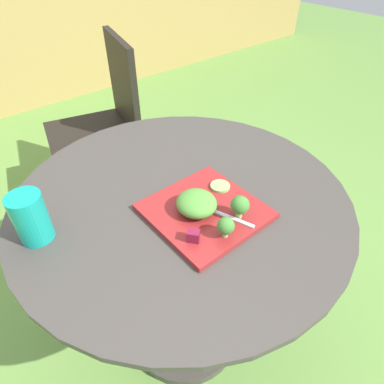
{
  "coord_description": "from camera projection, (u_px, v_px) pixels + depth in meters",
  "views": [
    {
      "loc": [
        -0.43,
        -0.56,
        1.33
      ],
      "look_at": [
        -0.0,
        -0.05,
        0.78
      ],
      "focal_mm": 31.37,
      "sensor_mm": 36.0,
      "label": 1
    }
  ],
  "objects": [
    {
      "name": "ground_plane",
      "position": [
        185.0,
        329.0,
        1.4
      ],
      "size": [
        12.0,
        12.0,
        0.0
      ],
      "primitive_type": "plane",
      "color": "#669342"
    },
    {
      "name": "patio_table",
      "position": [
        183.0,
        255.0,
        1.09
      ],
      "size": [
        0.92,
        0.92,
        0.74
      ],
      "color": "#423D38",
      "rests_on": "ground_plane"
    },
    {
      "name": "patio_chair",
      "position": [
        106.0,
        115.0,
        1.74
      ],
      "size": [
        0.54,
        0.54,
        0.9
      ],
      "color": "black",
      "rests_on": "ground_plane"
    },
    {
      "name": "salad_plate",
      "position": [
        204.0,
        212.0,
        0.86
      ],
      "size": [
        0.27,
        0.27,
        0.01
      ],
      "primitive_type": "cube",
      "color": "maroon",
      "rests_on": "patio_table"
    },
    {
      "name": "drinking_glass",
      "position": [
        32.0,
        220.0,
        0.77
      ],
      "size": [
        0.08,
        0.08,
        0.13
      ],
      "color": "#149989",
      "rests_on": "patio_table"
    },
    {
      "name": "fork",
      "position": [
        220.0,
        213.0,
        0.84
      ],
      "size": [
        0.07,
        0.15,
        0.0
      ],
      "color": "silver",
      "rests_on": "salad_plate"
    },
    {
      "name": "lettuce_mound",
      "position": [
        197.0,
        203.0,
        0.83
      ],
      "size": [
        0.1,
        0.1,
        0.05
      ],
      "primitive_type": "ellipsoid",
      "color": "#519338",
      "rests_on": "salad_plate"
    },
    {
      "name": "broccoli_floret_0",
      "position": [
        240.0,
        205.0,
        0.81
      ],
      "size": [
        0.05,
        0.05,
        0.06
      ],
      "color": "#99B770",
      "rests_on": "salad_plate"
    },
    {
      "name": "broccoli_floret_1",
      "position": [
        226.0,
        226.0,
        0.76
      ],
      "size": [
        0.04,
        0.04,
        0.05
      ],
      "color": "#99B770",
      "rests_on": "salad_plate"
    },
    {
      "name": "cucumber_slice_0",
      "position": [
        220.0,
        186.0,
        0.92
      ],
      "size": [
        0.05,
        0.05,
        0.01
      ],
      "primitive_type": "cylinder",
      "color": "#8EB766",
      "rests_on": "salad_plate"
    },
    {
      "name": "beet_chunk_0",
      "position": [
        193.0,
        236.0,
        0.77
      ],
      "size": [
        0.04,
        0.04,
        0.03
      ],
      "primitive_type": "cube",
      "rotation": [
        0.0,
        0.0,
        5.4
      ],
      "color": "maroon",
      "rests_on": "salad_plate"
    }
  ]
}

